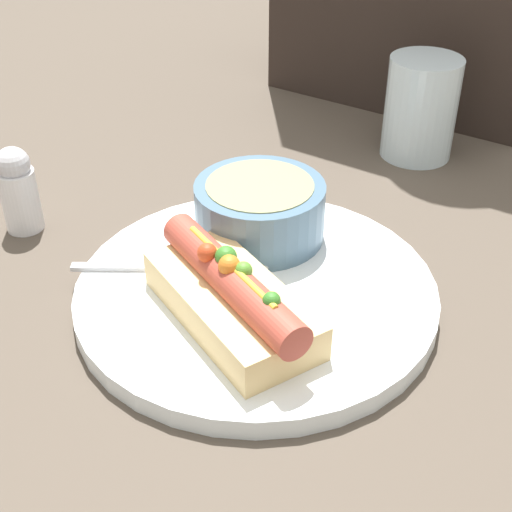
{
  "coord_description": "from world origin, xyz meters",
  "views": [
    {
      "loc": [
        0.25,
        -0.38,
        0.36
      ],
      "look_at": [
        0.0,
        0.0,
        0.04
      ],
      "focal_mm": 50.0,
      "sensor_mm": 36.0,
      "label": 1
    }
  ],
  "objects_px": {
    "soup_bowl": "(260,208)",
    "salt_shaker": "(18,190)",
    "drinking_glass": "(417,107)",
    "hot_dog": "(232,296)",
    "spoon": "(215,266)"
  },
  "relations": [
    {
      "from": "soup_bowl",
      "to": "spoon",
      "type": "height_order",
      "value": "soup_bowl"
    },
    {
      "from": "drinking_glass",
      "to": "salt_shaker",
      "type": "bearing_deg",
      "value": -124.41
    },
    {
      "from": "hot_dog",
      "to": "salt_shaker",
      "type": "relative_size",
      "value": 2.01
    },
    {
      "from": "salt_shaker",
      "to": "hot_dog",
      "type": "bearing_deg",
      "value": -3.84
    },
    {
      "from": "soup_bowl",
      "to": "hot_dog",
      "type": "bearing_deg",
      "value": -66.52
    },
    {
      "from": "hot_dog",
      "to": "soup_bowl",
      "type": "height_order",
      "value": "hot_dog"
    },
    {
      "from": "spoon",
      "to": "soup_bowl",
      "type": "bearing_deg",
      "value": 54.87
    },
    {
      "from": "hot_dog",
      "to": "salt_shaker",
      "type": "distance_m",
      "value": 0.25
    },
    {
      "from": "spoon",
      "to": "salt_shaker",
      "type": "height_order",
      "value": "salt_shaker"
    },
    {
      "from": "soup_bowl",
      "to": "drinking_glass",
      "type": "bearing_deg",
      "value": 82.66
    },
    {
      "from": "spoon",
      "to": "drinking_glass",
      "type": "distance_m",
      "value": 0.32
    },
    {
      "from": "soup_bowl",
      "to": "salt_shaker",
      "type": "xyz_separation_m",
      "value": [
        -0.2,
        -0.09,
        -0.0
      ]
    },
    {
      "from": "hot_dog",
      "to": "salt_shaker",
      "type": "bearing_deg",
      "value": -160.33
    },
    {
      "from": "hot_dog",
      "to": "soup_bowl",
      "type": "distance_m",
      "value": 0.12
    },
    {
      "from": "soup_bowl",
      "to": "spoon",
      "type": "xyz_separation_m",
      "value": [
        -0.0,
        -0.06,
        -0.02
      ]
    }
  ]
}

